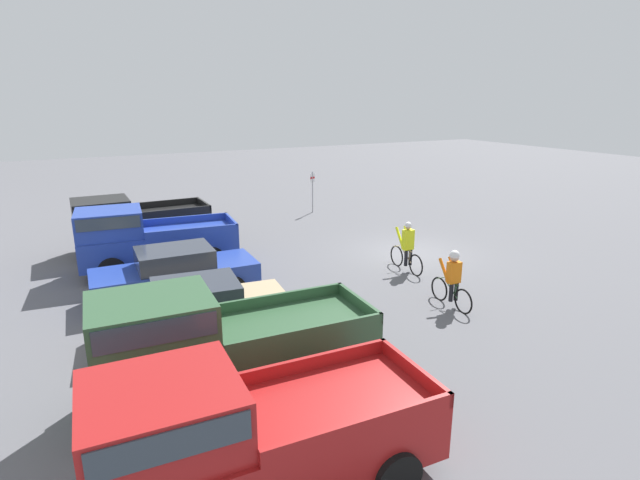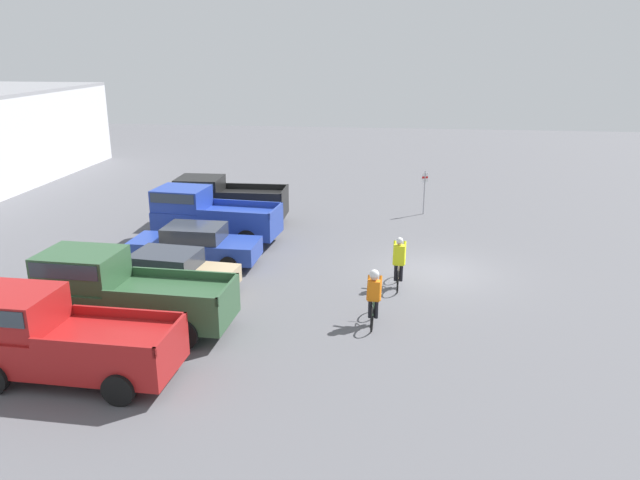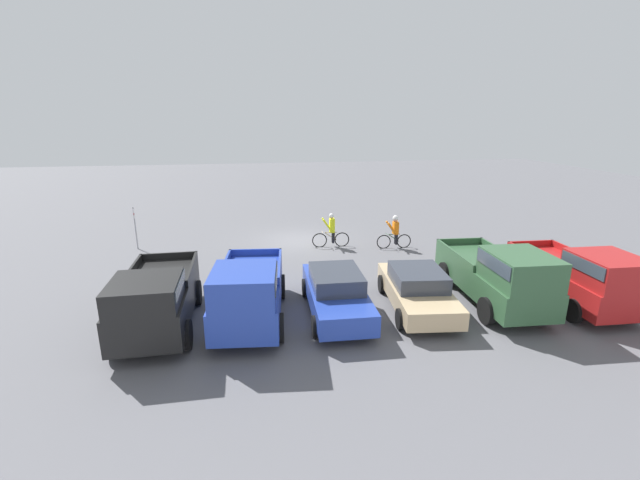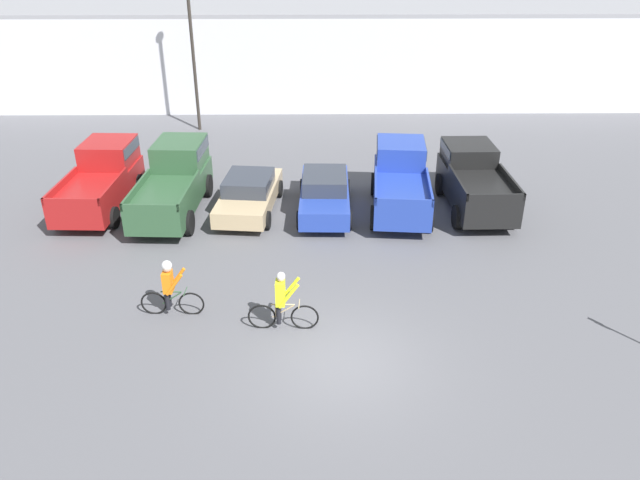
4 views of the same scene
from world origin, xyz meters
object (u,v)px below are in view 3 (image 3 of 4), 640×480
object	(u,v)px
pickup_truck_1	(499,275)
pickup_truck_2	(249,291)
fire_lane_sign	(135,224)
pickup_truck_3	(156,298)
sedan_1	(336,292)
cyclist_1	(395,231)
sedan_0	(417,289)
pickup_truck_0	(581,276)
cyclist_0	(331,231)

from	to	relation	value
pickup_truck_1	pickup_truck_2	world-z (taller)	pickup_truck_1
fire_lane_sign	pickup_truck_3	bearing A→B (deg)	106.65
sedan_1	cyclist_1	world-z (taller)	cyclist_1
sedan_0	pickup_truck_1	bearing A→B (deg)	172.91
pickup_truck_0	fire_lane_sign	xyz separation A→B (m)	(16.69, -9.51, 0.18)
pickup_truck_0	fire_lane_sign	distance (m)	19.21
pickup_truck_1	fire_lane_sign	distance (m)	16.61
sedan_1	pickup_truck_1	bearing A→B (deg)	175.75
cyclist_0	cyclist_1	distance (m)	3.16
sedan_0	fire_lane_sign	world-z (taller)	fire_lane_sign
pickup_truck_0	cyclist_1	size ratio (longest dim) A/B	2.92
cyclist_0	pickup_truck_2	bearing A→B (deg)	62.51
pickup_truck_2	cyclist_1	world-z (taller)	pickup_truck_2
pickup_truck_2	fire_lane_sign	distance (m)	10.61
pickup_truck_0	sedan_1	distance (m)	8.43
pickup_truck_0	cyclist_1	distance (m)	8.61
sedan_0	cyclist_1	distance (m)	7.03
pickup_truck_1	cyclist_0	distance (m)	9.02
sedan_0	sedan_1	world-z (taller)	sedan_1
pickup_truck_2	cyclist_0	world-z (taller)	pickup_truck_2
sedan_0	pickup_truck_3	world-z (taller)	pickup_truck_3
pickup_truck_1	pickup_truck_2	bearing A→B (deg)	-0.15
pickup_truck_2	fire_lane_sign	world-z (taller)	pickup_truck_2
sedan_0	sedan_1	distance (m)	2.80
sedan_0	cyclist_0	distance (m)	7.73
cyclist_1	fire_lane_sign	bearing A→B (deg)	-8.58
cyclist_0	fire_lane_sign	size ratio (longest dim) A/B	0.89
pickup_truck_0	sedan_1	size ratio (longest dim) A/B	1.08
sedan_0	pickup_truck_3	bearing A→B (deg)	2.18
cyclist_0	cyclist_1	size ratio (longest dim) A/B	1.07
sedan_0	pickup_truck_2	size ratio (longest dim) A/B	0.90
pickup_truck_1	cyclist_0	world-z (taller)	pickup_truck_1
pickup_truck_0	cyclist_0	bearing A→B (deg)	-49.49
pickup_truck_0	sedan_1	bearing A→B (deg)	-5.53
pickup_truck_1	sedan_1	bearing A→B (deg)	-4.25
pickup_truck_0	cyclist_1	bearing A→B (deg)	-62.03
pickup_truck_1	sedan_0	distance (m)	2.83
sedan_1	pickup_truck_3	bearing A→B (deg)	3.97
sedan_0	pickup_truck_2	bearing A→B (deg)	3.28
sedan_1	pickup_truck_2	distance (m)	2.90
pickup_truck_3	fire_lane_sign	distance (m)	9.48
pickup_truck_1	cyclist_1	size ratio (longest dim) A/B	3.14
sedan_0	fire_lane_sign	distance (m)	14.16
pickup_truck_1	cyclist_0	xyz separation A→B (m)	(4.30, -7.93, -0.33)
sedan_1	cyclist_1	xyz separation A→B (m)	(-4.35, -6.79, 0.12)
cyclist_1	fire_lane_sign	distance (m)	12.81
pickup_truck_0	pickup_truck_2	world-z (taller)	pickup_truck_2
pickup_truck_1	pickup_truck_0	bearing A→B (deg)	171.95
sedan_0	fire_lane_sign	size ratio (longest dim) A/B	2.22
cyclist_0	fire_lane_sign	world-z (taller)	fire_lane_sign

